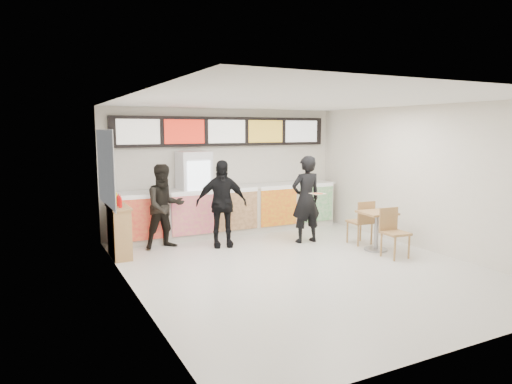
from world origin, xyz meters
TOP-DOWN VIEW (x-y plane):
  - floor at (0.00, 0.00)m, footprint 7.00×7.00m
  - ceiling at (0.00, 0.00)m, footprint 7.00×7.00m
  - wall_back at (0.00, 3.50)m, footprint 6.00×0.00m
  - wall_left at (-3.00, 0.00)m, footprint 0.00×7.00m
  - wall_right at (3.00, 0.00)m, footprint 0.00×7.00m
  - service_counter at (0.00, 3.09)m, footprint 5.56×0.77m
  - menu_board at (0.00, 3.41)m, footprint 5.50×0.14m
  - drinks_fridge at (-0.93, 3.11)m, footprint 0.70×0.67m
  - mirror_panel at (-2.99, 2.45)m, footprint 0.01×2.00m
  - customer_main at (1.11, 1.54)m, footprint 0.72×0.48m
  - customer_left at (-1.82, 2.47)m, footprint 0.93×0.76m
  - customer_mid at (-0.70, 2.05)m, footprint 1.17×0.71m
  - pizza_slice at (1.11, 1.09)m, footprint 0.36×0.36m
  - cafe_table at (2.04, 0.29)m, footprint 0.70×1.68m
  - condiment_ledge at (-2.82, 2.19)m, footprint 0.37×0.91m

SIDE VIEW (x-z plane):
  - floor at x=0.00m, z-range 0.00..0.00m
  - condiment_ledge at x=-2.82m, z-range -0.09..1.13m
  - cafe_table at x=2.04m, z-range 0.08..1.05m
  - service_counter at x=0.00m, z-range 0.00..1.14m
  - customer_left at x=-1.82m, z-range 0.00..1.78m
  - customer_mid at x=-0.70m, z-range 0.00..1.86m
  - customer_main at x=1.11m, z-range 0.00..1.93m
  - drinks_fridge at x=-0.93m, z-range 0.00..2.00m
  - pizza_slice at x=1.11m, z-range 1.15..1.17m
  - wall_back at x=0.00m, z-range -1.50..4.50m
  - wall_left at x=-3.00m, z-range -2.00..5.00m
  - wall_right at x=3.00m, z-range -2.00..5.00m
  - mirror_panel at x=-2.99m, z-range 1.00..2.50m
  - menu_board at x=0.00m, z-range 2.10..2.80m
  - ceiling at x=0.00m, z-range 3.00..3.00m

